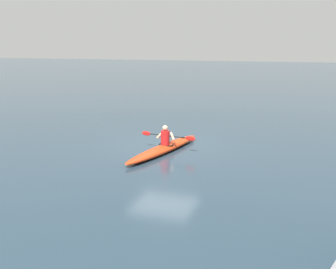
% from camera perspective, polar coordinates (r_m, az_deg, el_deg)
% --- Properties ---
extents(ground_plane, '(160.00, 160.00, 0.00)m').
position_cam_1_polar(ground_plane, '(17.39, -0.52, -1.54)').
color(ground_plane, '#233847').
extents(kayak, '(1.51, 5.16, 0.28)m').
position_cam_1_polar(kayak, '(16.45, -0.51, -1.82)').
color(kayak, red).
rests_on(kayak, ground).
extents(kayaker, '(2.29, 0.58, 0.74)m').
position_cam_1_polar(kayaker, '(16.44, -0.33, -0.22)').
color(kayaker, red).
rests_on(kayaker, kayak).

